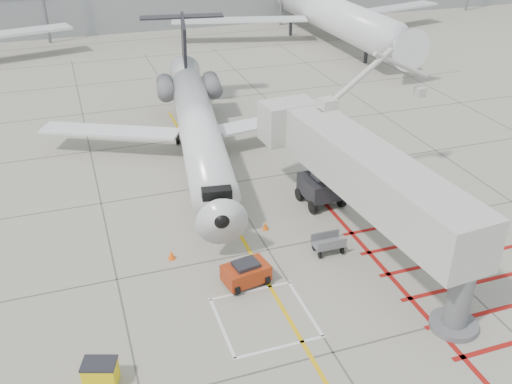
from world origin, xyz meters
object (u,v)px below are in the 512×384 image
object	(u,v)px
regional_jet	(201,119)
pushback_tug	(246,272)
jet_bridge	(380,192)
spill_bin	(100,373)

from	to	relation	value
regional_jet	pushback_tug	bearing A→B (deg)	-86.15
regional_jet	pushback_tug	xyz separation A→B (m)	(-1.01, -12.53, -3.15)
regional_jet	jet_bridge	size ratio (longest dim) A/B	1.58
jet_bridge	spill_bin	distance (m)	15.55
jet_bridge	spill_bin	size ratio (longest dim) A/B	14.35
jet_bridge	pushback_tug	bearing A→B (deg)	177.42
regional_jet	pushback_tug	world-z (taller)	regional_jet
jet_bridge	spill_bin	world-z (taller)	jet_bridge
spill_bin	regional_jet	bearing A→B (deg)	82.52
spill_bin	pushback_tug	bearing A→B (deg)	48.99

